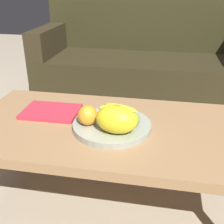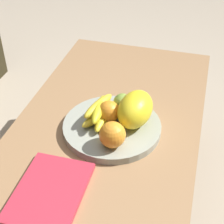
{
  "view_description": "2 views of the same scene",
  "coord_description": "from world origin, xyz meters",
  "px_view_note": "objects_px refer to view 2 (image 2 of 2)",
  "views": [
    {
      "loc": [
        0.19,
        -1.02,
        0.99
      ],
      "look_at": [
        0.01,
        -0.02,
        0.5
      ],
      "focal_mm": 44.96,
      "sensor_mm": 36.0,
      "label": 1
    },
    {
      "loc": [
        -0.84,
        -0.26,
        1.19
      ],
      "look_at": [
        0.01,
        -0.02,
        0.5
      ],
      "focal_mm": 56.63,
      "sensor_mm": 36.0,
      "label": 2
    }
  ],
  "objects_px": {
    "coffee_table": "(105,140)",
    "banana_bunch": "(100,112)",
    "orange_front": "(109,112)",
    "apple_front": "(122,102)",
    "melon_large_front": "(135,109)",
    "orange_left": "(112,135)",
    "fruit_bowl": "(112,127)",
    "magazine": "(50,192)"
  },
  "relations": [
    {
      "from": "coffee_table",
      "to": "melon_large_front",
      "type": "bearing_deg",
      "value": -67.71
    },
    {
      "from": "orange_left",
      "to": "banana_bunch",
      "type": "xyz_separation_m",
      "value": [
        0.11,
        0.07,
        -0.01
      ]
    },
    {
      "from": "banana_bunch",
      "to": "melon_large_front",
      "type": "bearing_deg",
      "value": -81.18
    },
    {
      "from": "apple_front",
      "to": "banana_bunch",
      "type": "xyz_separation_m",
      "value": [
        -0.07,
        0.06,
        -0.0
      ]
    },
    {
      "from": "magazine",
      "to": "fruit_bowl",
      "type": "bearing_deg",
      "value": -17.44
    },
    {
      "from": "fruit_bowl",
      "to": "orange_front",
      "type": "bearing_deg",
      "value": 43.8
    },
    {
      "from": "orange_left",
      "to": "coffee_table",
      "type": "bearing_deg",
      "value": 30.75
    },
    {
      "from": "fruit_bowl",
      "to": "melon_large_front",
      "type": "xyz_separation_m",
      "value": [
        0.03,
        -0.07,
        0.07
      ]
    },
    {
      "from": "orange_front",
      "to": "coffee_table",
      "type": "bearing_deg",
      "value": 159.74
    },
    {
      "from": "melon_large_front",
      "to": "apple_front",
      "type": "distance_m",
      "value": 0.08
    },
    {
      "from": "orange_front",
      "to": "banana_bunch",
      "type": "xyz_separation_m",
      "value": [
        -0.0,
        0.03,
        -0.01
      ]
    },
    {
      "from": "fruit_bowl",
      "to": "melon_large_front",
      "type": "distance_m",
      "value": 0.1
    },
    {
      "from": "orange_front",
      "to": "banana_bunch",
      "type": "bearing_deg",
      "value": 96.52
    },
    {
      "from": "coffee_table",
      "to": "orange_front",
      "type": "bearing_deg",
      "value": -20.26
    },
    {
      "from": "orange_left",
      "to": "magazine",
      "type": "xyz_separation_m",
      "value": [
        -0.21,
        0.12,
        -0.06
      ]
    },
    {
      "from": "apple_front",
      "to": "banana_bunch",
      "type": "distance_m",
      "value": 0.09
    },
    {
      "from": "orange_front",
      "to": "orange_left",
      "type": "xyz_separation_m",
      "value": [
        -0.11,
        -0.04,
        0.0
      ]
    },
    {
      "from": "orange_front",
      "to": "apple_front",
      "type": "relative_size",
      "value": 1.18
    },
    {
      "from": "orange_front",
      "to": "magazine",
      "type": "xyz_separation_m",
      "value": [
        -0.32,
        0.08,
        -0.05
      ]
    },
    {
      "from": "coffee_table",
      "to": "orange_left",
      "type": "distance_m",
      "value": 0.15
    },
    {
      "from": "coffee_table",
      "to": "orange_left",
      "type": "xyz_separation_m",
      "value": [
        -0.09,
        -0.05,
        0.11
      ]
    },
    {
      "from": "banana_bunch",
      "to": "magazine",
      "type": "relative_size",
      "value": 0.7
    },
    {
      "from": "banana_bunch",
      "to": "orange_left",
      "type": "bearing_deg",
      "value": -146.13
    },
    {
      "from": "apple_front",
      "to": "coffee_table",
      "type": "bearing_deg",
      "value": 158.05
    },
    {
      "from": "fruit_bowl",
      "to": "banana_bunch",
      "type": "height_order",
      "value": "banana_bunch"
    },
    {
      "from": "fruit_bowl",
      "to": "apple_front",
      "type": "bearing_deg",
      "value": -8.78
    },
    {
      "from": "orange_front",
      "to": "apple_front",
      "type": "bearing_deg",
      "value": -22.53
    },
    {
      "from": "coffee_table",
      "to": "fruit_bowl",
      "type": "bearing_deg",
      "value": -71.88
    },
    {
      "from": "fruit_bowl",
      "to": "coffee_table",
      "type": "bearing_deg",
      "value": 108.12
    },
    {
      "from": "coffee_table",
      "to": "banana_bunch",
      "type": "height_order",
      "value": "banana_bunch"
    },
    {
      "from": "fruit_bowl",
      "to": "magazine",
      "type": "height_order",
      "value": "fruit_bowl"
    },
    {
      "from": "melon_large_front",
      "to": "banana_bunch",
      "type": "bearing_deg",
      "value": 98.82
    },
    {
      "from": "fruit_bowl",
      "to": "magazine",
      "type": "distance_m",
      "value": 0.31
    },
    {
      "from": "coffee_table",
      "to": "orange_front",
      "type": "distance_m",
      "value": 0.11
    },
    {
      "from": "apple_front",
      "to": "fruit_bowl",
      "type": "bearing_deg",
      "value": 171.22
    },
    {
      "from": "coffee_table",
      "to": "orange_left",
      "type": "relative_size",
      "value": 15.03
    },
    {
      "from": "coffee_table",
      "to": "banana_bunch",
      "type": "xyz_separation_m",
      "value": [
        0.02,
        0.02,
        0.1
      ]
    },
    {
      "from": "magazine",
      "to": "coffee_table",
      "type": "bearing_deg",
      "value": -13.48
    },
    {
      "from": "banana_bunch",
      "to": "apple_front",
      "type": "bearing_deg",
      "value": -38.76
    },
    {
      "from": "orange_left",
      "to": "banana_bunch",
      "type": "relative_size",
      "value": 0.46
    },
    {
      "from": "melon_large_front",
      "to": "orange_front",
      "type": "distance_m",
      "value": 0.09
    },
    {
      "from": "coffee_table",
      "to": "apple_front",
      "type": "distance_m",
      "value": 0.14
    }
  ]
}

